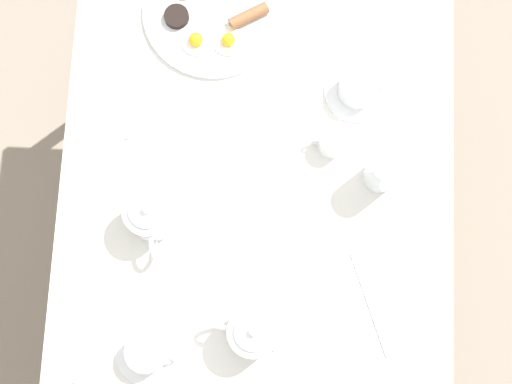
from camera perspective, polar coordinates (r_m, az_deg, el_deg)
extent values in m
plane|color=gray|center=(2.29, 0.00, -3.54)|extent=(8.00, 8.00, 0.00)
cube|color=silver|center=(1.55, 0.00, -0.23)|extent=(0.85, 1.21, 0.03)
cylinder|color=brown|center=(2.11, 11.23, 12.39)|extent=(0.04, 0.04, 0.74)
cylinder|color=brown|center=(2.11, -9.72, 13.36)|extent=(0.04, 0.04, 0.74)
cylinder|color=white|center=(1.65, -3.45, 14.22)|extent=(0.32, 0.32, 0.01)
cylinder|color=white|center=(1.62, -4.79, 11.93)|extent=(0.07, 0.07, 0.00)
sphere|color=yellow|center=(1.61, -4.82, 12.08)|extent=(0.03, 0.03, 0.03)
cylinder|color=white|center=(1.62, -2.21, 11.96)|extent=(0.07, 0.07, 0.00)
sphere|color=yellow|center=(1.61, -2.22, 12.10)|extent=(0.03, 0.03, 0.03)
cylinder|color=brown|center=(1.63, -0.59, 13.93)|extent=(0.09, 0.07, 0.03)
cylinder|color=black|center=(1.64, -6.37, 13.78)|extent=(0.06, 0.06, 0.02)
cylinder|color=white|center=(1.49, -8.43, -1.78)|extent=(0.10, 0.10, 0.10)
cylinder|color=white|center=(1.44, -8.73, -1.47)|extent=(0.07, 0.07, 0.01)
sphere|color=white|center=(1.43, -8.81, -1.39)|extent=(0.02, 0.02, 0.02)
cone|color=white|center=(1.50, -8.71, 0.82)|extent=(0.03, 0.06, 0.05)
torus|color=white|center=(1.48, -8.24, -3.92)|extent=(0.02, 0.08, 0.08)
cylinder|color=white|center=(1.46, -0.22, -11.11)|extent=(0.10, 0.10, 0.10)
cylinder|color=white|center=(1.41, -0.23, -11.14)|extent=(0.07, 0.07, 0.01)
sphere|color=white|center=(1.39, -0.24, -11.15)|extent=(0.02, 0.02, 0.02)
cone|color=white|center=(1.45, 2.46, -11.50)|extent=(0.06, 0.03, 0.05)
torus|color=white|center=(1.46, -2.46, -10.78)|extent=(0.08, 0.02, 0.08)
cylinder|color=white|center=(1.52, -8.53, -12.46)|extent=(0.14, 0.14, 0.01)
cylinder|color=white|center=(1.49, -8.70, -12.50)|extent=(0.08, 0.08, 0.05)
cylinder|color=tan|center=(1.50, -8.66, -12.49)|extent=(0.07, 0.07, 0.04)
torus|color=white|center=(1.49, -6.97, -12.94)|extent=(0.04, 0.01, 0.04)
cylinder|color=white|center=(1.60, 8.04, 7.95)|extent=(0.14, 0.14, 0.01)
cylinder|color=white|center=(1.57, 8.19, 8.29)|extent=(0.08, 0.08, 0.05)
cylinder|color=tan|center=(1.58, 8.15, 8.22)|extent=(0.07, 0.07, 0.04)
torus|color=white|center=(1.58, 9.81, 8.53)|extent=(0.04, 0.02, 0.04)
cylinder|color=white|center=(1.50, 10.21, 1.69)|extent=(0.07, 0.07, 0.12)
cylinder|color=white|center=(1.54, 6.12, 3.97)|extent=(0.06, 0.06, 0.05)
torus|color=white|center=(1.54, 4.90, 4.04)|extent=(0.04, 0.01, 0.04)
cube|color=silver|center=(1.55, -1.58, 2.89)|extent=(0.06, 0.18, 0.00)
cube|color=silver|center=(1.53, 9.21, -8.90)|extent=(0.09, 0.22, 0.00)
cube|color=silver|center=(1.60, -9.83, 6.98)|extent=(0.03, 0.16, 0.00)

